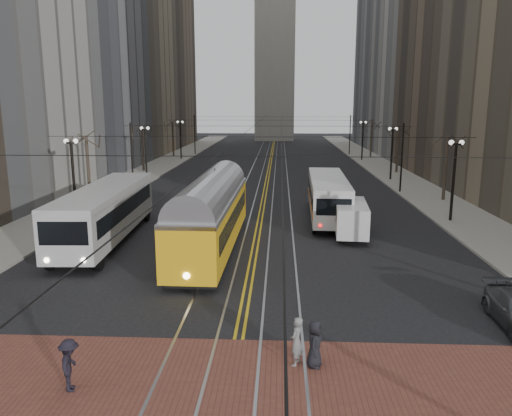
# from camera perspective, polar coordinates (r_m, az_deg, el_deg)

# --- Properties ---
(ground) EXTENTS (260.00, 260.00, 0.00)m
(ground) POSITION_cam_1_polar(r_m,az_deg,el_deg) (19.45, -1.76, -13.52)
(ground) COLOR black
(ground) RESTS_ON ground
(sidewalk_left) EXTENTS (5.00, 140.00, 0.15)m
(sidewalk_left) POSITION_cam_1_polar(r_m,az_deg,el_deg) (65.18, -11.88, 4.26)
(sidewalk_left) COLOR gray
(sidewalk_left) RESTS_ON ground
(sidewalk_right) EXTENTS (5.00, 140.00, 0.15)m
(sidewalk_right) POSITION_cam_1_polar(r_m,az_deg,el_deg) (64.51, 14.93, 4.04)
(sidewalk_right) COLOR gray
(sidewalk_right) RESTS_ON ground
(crosswalk_band) EXTENTS (25.00, 6.00, 0.01)m
(crosswalk_band) POSITION_cam_1_polar(r_m,az_deg,el_deg) (15.94, -2.96, -19.63)
(crosswalk_band) COLOR brown
(crosswalk_band) RESTS_ON ground
(streetcar_rails) EXTENTS (4.80, 130.00, 0.02)m
(streetcar_rails) POSITION_cam_1_polar(r_m,az_deg,el_deg) (63.10, 1.45, 4.20)
(streetcar_rails) COLOR gray
(streetcar_rails) RESTS_ON ground
(centre_lines) EXTENTS (0.42, 130.00, 0.01)m
(centre_lines) POSITION_cam_1_polar(r_m,az_deg,el_deg) (63.10, 1.45, 4.20)
(centre_lines) COLOR gold
(centre_lines) RESTS_ON ground
(building_left_mid) EXTENTS (16.00, 20.00, 34.00)m
(building_left_mid) POSITION_cam_1_polar(r_m,az_deg,el_deg) (69.55, -21.14, 18.19)
(building_left_mid) COLOR slate
(building_left_mid) RESTS_ON ground
(building_left_far) EXTENTS (16.00, 20.00, 40.00)m
(building_left_far) POSITION_cam_1_polar(r_m,az_deg,el_deg) (107.61, -12.33, 17.74)
(building_left_far) COLOR brown
(building_left_far) RESTS_ON ground
(building_right_mid) EXTENTS (16.00, 20.00, 34.00)m
(building_right_mid) POSITION_cam_1_polar(r_m,az_deg,el_deg) (68.49, 24.61, 18.04)
(building_right_mid) COLOR brown
(building_right_mid) RESTS_ON ground
(building_right_far) EXTENTS (16.00, 20.00, 40.00)m
(building_right_far) POSITION_cam_1_polar(r_m,az_deg,el_deg) (106.93, 16.56, 17.58)
(building_right_far) COLOR slate
(building_right_far) RESTS_ON ground
(lamp_posts) EXTENTS (27.60, 57.20, 5.60)m
(lamp_posts) POSITION_cam_1_polar(r_m,az_deg,el_deg) (46.63, 1.00, 4.98)
(lamp_posts) COLOR black
(lamp_posts) RESTS_ON ground
(street_trees) EXTENTS (31.68, 53.28, 5.60)m
(street_trees) POSITION_cam_1_polar(r_m,az_deg,el_deg) (53.09, 1.22, 5.81)
(street_trees) COLOR #382D23
(street_trees) RESTS_ON ground
(trolley_wires) EXTENTS (25.96, 120.00, 6.60)m
(trolley_wires) POSITION_cam_1_polar(r_m,az_deg,el_deg) (52.58, 1.21, 6.82)
(trolley_wires) COLOR black
(trolley_wires) RESTS_ON ground
(transit_bus) EXTENTS (3.37, 13.55, 3.36)m
(transit_bus) POSITION_cam_1_polar(r_m,az_deg,el_deg) (31.91, -16.78, -0.73)
(transit_bus) COLOR silver
(transit_bus) RESTS_ON ground
(streetcar) EXTENTS (2.97, 14.50, 3.41)m
(streetcar) POSITION_cam_1_polar(r_m,az_deg,el_deg) (28.99, -5.10, -1.45)
(streetcar) COLOR yellow
(streetcar) RESTS_ON ground
(rear_bus) EXTENTS (2.90, 11.79, 3.06)m
(rear_bus) POSITION_cam_1_polar(r_m,az_deg,el_deg) (37.18, 8.21, 1.14)
(rear_bus) COLOR silver
(rear_bus) RESTS_ON ground
(cargo_van) EXTENTS (2.29, 5.10, 2.20)m
(cargo_van) POSITION_cam_1_polar(r_m,az_deg,el_deg) (32.26, 10.78, -1.35)
(cargo_van) COLOR white
(cargo_van) RESTS_ON ground
(sedan_grey) EXTENTS (2.01, 4.46, 1.49)m
(sedan_grey) POSITION_cam_1_polar(r_m,az_deg,el_deg) (49.68, 9.55, 2.84)
(sedan_grey) COLOR #42464A
(sedan_grey) RESTS_ON ground
(pedestrian_a) EXTENTS (0.66, 0.86, 1.56)m
(pedestrian_a) POSITION_cam_1_polar(r_m,az_deg,el_deg) (16.64, 6.72, -15.16)
(pedestrian_a) COLOR black
(pedestrian_a) RESTS_ON crosswalk_band
(pedestrian_b) EXTENTS (0.60, 0.70, 1.63)m
(pedestrian_b) POSITION_cam_1_polar(r_m,az_deg,el_deg) (16.67, 4.64, -14.94)
(pedestrian_b) COLOR gray
(pedestrian_b) RESTS_ON crosswalk_band
(pedestrian_d) EXTENTS (0.81, 1.14, 1.60)m
(pedestrian_d) POSITION_cam_1_polar(r_m,az_deg,el_deg) (16.27, -20.52, -16.46)
(pedestrian_d) COLOR black
(pedestrian_d) RESTS_ON crosswalk_band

